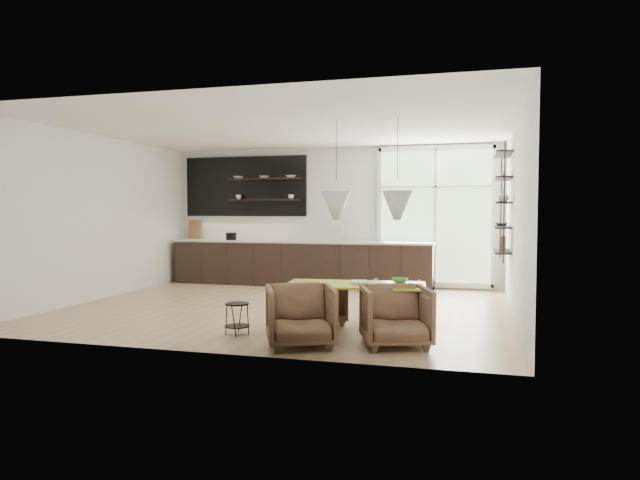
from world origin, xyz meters
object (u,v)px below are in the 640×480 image
(armchair_back_right, at_px, (395,302))
(armchair_back_left, at_px, (320,302))
(dining_table, at_px, (355,287))
(armchair_front_left, at_px, (300,316))
(wire_stool, at_px, (237,314))
(armchair_front_right, at_px, (396,316))

(armchair_back_right, bearing_deg, armchair_back_left, 11.75)
(dining_table, distance_m, armchair_front_left, 0.98)
(dining_table, relative_size, armchair_back_right, 2.73)
(wire_stool, bearing_deg, dining_table, 17.84)
(armchair_front_left, bearing_deg, dining_table, 35.80)
(armchair_back_right, distance_m, armchair_front_left, 1.82)
(armchair_back_left, distance_m, wire_stool, 1.29)
(dining_table, height_order, armchair_front_left, armchair_front_left)
(armchair_front_right, bearing_deg, armchair_front_left, 176.07)
(armchair_front_right, bearing_deg, wire_stool, 159.09)
(armchair_back_left, distance_m, armchair_front_right, 1.61)
(armchair_back_left, xyz_separation_m, armchair_back_right, (1.01, 0.24, 0.01))
(dining_table, bearing_deg, armchair_front_right, -48.21)
(armchair_back_right, height_order, armchair_front_left, armchair_front_left)
(armchair_front_left, bearing_deg, armchair_back_right, 37.30)
(dining_table, bearing_deg, wire_stool, -168.16)
(armchair_back_left, bearing_deg, armchair_front_left, 67.78)
(dining_table, xyz_separation_m, armchair_back_right, (0.40, 0.78, -0.29))
(armchair_back_right, xyz_separation_m, wire_stool, (-1.83, -1.24, -0.05))
(armchair_back_right, height_order, armchair_front_right, armchair_front_right)
(armchair_back_right, bearing_deg, armchair_front_left, 59.71)
(armchair_front_left, relative_size, wire_stool, 1.93)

